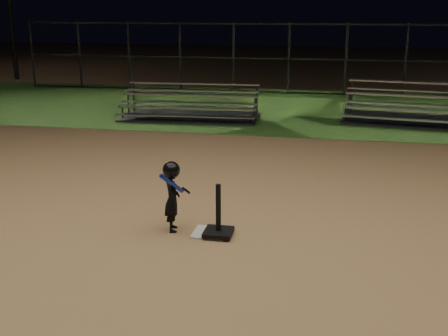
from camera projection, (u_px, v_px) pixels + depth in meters
The scene contains 8 objects.
ground at pixel (210, 233), 7.45m from camera, with size 80.00×80.00×0.00m, color #AC7F4D.
grass_strip at pixel (280, 108), 16.86m from camera, with size 60.00×8.00×0.01m, color #2B521A.
home_plate at pixel (210, 233), 7.44m from camera, with size 0.45×0.45×0.02m, color beige.
batting_tee at pixel (218, 226), 7.33m from camera, with size 0.38×0.38×0.71m.
child_batter at pixel (172, 194), 7.41m from camera, with size 0.40×0.61×0.99m.
bleacher_left at pixel (190, 112), 15.24m from camera, with size 3.86×2.01×0.93m.
bleacher_right at pixel (424, 115), 14.57m from camera, with size 4.46×2.64×1.03m.
backstop_fence at pixel (289, 59), 19.34m from camera, with size 20.08×0.08×2.50m.
Camera 1 is at (1.51, -6.73, 2.96)m, focal length 43.52 mm.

